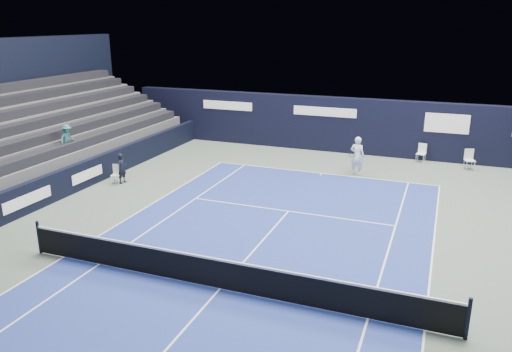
# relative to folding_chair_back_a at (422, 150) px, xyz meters

# --- Properties ---
(ground) EXTENTS (48.00, 48.00, 0.00)m
(ground) POSITION_rel_folding_chair_back_a_xyz_m (-4.42, -13.90, -0.66)
(ground) COLOR #516055
(ground) RESTS_ON ground
(court_surface) EXTENTS (10.97, 23.77, 0.01)m
(court_surface) POSITION_rel_folding_chair_back_a_xyz_m (-4.42, -15.90, -0.66)
(court_surface) COLOR navy
(court_surface) RESTS_ON ground
(folding_chair_back_a) EXTENTS (0.51, 0.54, 0.99)m
(folding_chair_back_a) POSITION_rel_folding_chair_back_a_xyz_m (0.00, 0.00, 0.00)
(folding_chair_back_a) COLOR white
(folding_chair_back_a) RESTS_ON ground
(folding_chair_back_b) EXTENTS (0.58, 0.57, 1.04)m
(folding_chair_back_b) POSITION_rel_folding_chair_back_a_xyz_m (2.32, -0.63, -0.07)
(folding_chair_back_b) COLOR silver
(folding_chair_back_b) RESTS_ON ground
(line_judge_chair) EXTENTS (0.47, 0.46, 0.88)m
(line_judge_chair) POSITION_rel_folding_chair_back_a_xyz_m (-12.93, -8.91, -0.16)
(line_judge_chair) COLOR silver
(line_judge_chair) RESTS_ON ground
(line_judge) EXTENTS (0.38, 0.54, 1.41)m
(line_judge) POSITION_rel_folding_chair_back_a_xyz_m (-12.69, -8.79, 0.04)
(line_judge) COLOR black
(line_judge) RESTS_ON ground
(court_markings) EXTENTS (11.03, 23.83, 0.00)m
(court_markings) POSITION_rel_folding_chair_back_a_xyz_m (-4.42, -15.90, -0.65)
(court_markings) COLOR white
(court_markings) RESTS_ON court_surface
(tennis_net) EXTENTS (12.90, 0.10, 1.10)m
(tennis_net) POSITION_rel_folding_chair_back_a_xyz_m (-4.42, -15.90, -0.15)
(tennis_net) COLOR black
(tennis_net) RESTS_ON ground
(back_sponsor_wall) EXTENTS (26.00, 0.63, 3.10)m
(back_sponsor_wall) POSITION_rel_folding_chair_back_a_xyz_m (-4.41, 0.60, 0.89)
(back_sponsor_wall) COLOR black
(back_sponsor_wall) RESTS_ON ground
(side_barrier_left) EXTENTS (0.33, 22.00, 1.20)m
(side_barrier_left) POSITION_rel_folding_chair_back_a_xyz_m (-13.92, -9.92, -0.06)
(side_barrier_left) COLOR black
(side_barrier_left) RESTS_ON ground
(spectator_stand) EXTENTS (6.00, 18.00, 6.40)m
(spectator_stand) POSITION_rel_folding_chair_back_a_xyz_m (-17.69, -8.92, 1.29)
(spectator_stand) COLOR #49494C
(spectator_stand) RESTS_ON ground
(tennis_player) EXTENTS (0.77, 0.90, 1.90)m
(tennis_player) POSITION_rel_folding_chair_back_a_xyz_m (-2.81, -3.60, 0.29)
(tennis_player) COLOR white
(tennis_player) RESTS_ON ground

